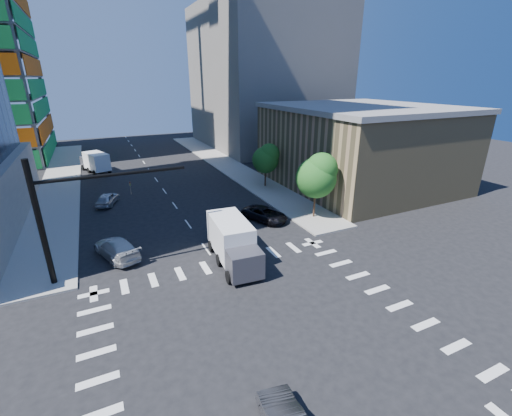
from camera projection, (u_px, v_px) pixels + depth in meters
ground at (270, 338)px, 19.51m from camera, size 160.00×160.00×0.00m
road_markings at (270, 338)px, 19.51m from camera, size 20.00×20.00×0.01m
sidewalk_ne at (227, 165)px, 58.27m from camera, size 5.00×60.00×0.15m
sidewalk_nw at (61, 182)px, 48.27m from camera, size 5.00×60.00×0.15m
commercial_building at (359, 146)px, 46.20m from camera, size 20.50×22.50×10.60m
bg_building_ne at (264, 77)px, 71.77m from camera, size 24.00×30.00×28.00m
signal_mast_nw at (63, 210)px, 23.27m from camera, size 10.20×0.40×9.00m
tree_south at (318, 175)px, 34.63m from camera, size 4.16×4.16×6.82m
tree_north at (267, 158)px, 45.14m from camera, size 3.54×3.52×5.78m
car_nb_far at (265, 214)px, 35.39m from camera, size 4.22×5.55×1.40m
car_sb_near at (117, 248)px, 28.10m from camera, size 3.85×5.86×1.58m
car_sb_mid at (107, 199)px, 39.78m from camera, size 3.16×4.54×1.44m
box_truck_near at (234, 247)px, 26.77m from camera, size 3.23×6.66×3.39m
box_truck_far at (95, 163)px, 53.73m from camera, size 4.37×6.42×3.10m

